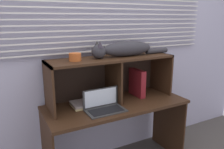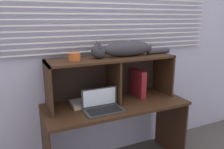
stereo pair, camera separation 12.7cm
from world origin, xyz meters
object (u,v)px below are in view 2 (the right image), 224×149
(laptop, at_px, (102,106))
(book_stack, at_px, (80,104))
(cat, at_px, (125,49))
(binder_upright, at_px, (138,83))
(small_basket, at_px, (74,57))

(laptop, relative_size, book_stack, 1.76)
(cat, distance_m, binder_upright, 0.41)
(laptop, bearing_deg, book_stack, 131.44)
(book_stack, height_order, small_basket, small_basket)
(binder_upright, bearing_deg, small_basket, 180.00)
(cat, xyz_separation_m, binder_upright, (0.17, 0.00, -0.38))
(laptop, height_order, small_basket, small_basket)
(binder_upright, distance_m, book_stack, 0.66)
(cat, relative_size, binder_upright, 3.10)
(small_basket, bearing_deg, laptop, -43.43)
(cat, distance_m, book_stack, 0.70)
(small_basket, bearing_deg, binder_upright, 0.00)
(laptop, bearing_deg, cat, 29.84)
(binder_upright, height_order, small_basket, small_basket)
(laptop, xyz_separation_m, binder_upright, (0.49, 0.19, 0.11))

